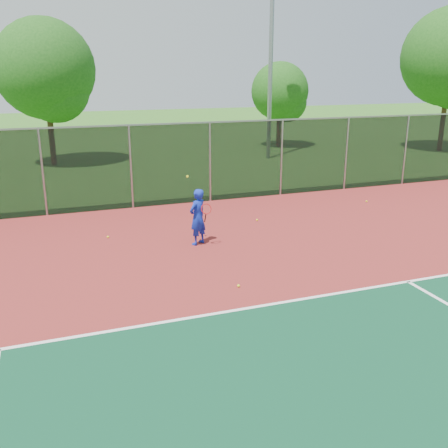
% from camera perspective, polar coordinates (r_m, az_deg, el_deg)
% --- Properties ---
extents(ground, '(120.00, 120.00, 0.00)m').
position_cam_1_polar(ground, '(9.57, 22.39, -14.73)').
color(ground, '#2C631C').
rests_on(ground, ground).
extents(court_apron, '(30.00, 20.00, 0.02)m').
position_cam_1_polar(court_apron, '(10.90, 15.39, -9.88)').
color(court_apron, maroon).
rests_on(court_apron, ground).
extents(fence_back, '(30.00, 0.06, 3.03)m').
position_cam_1_polar(fence_back, '(19.05, -1.61, 7.18)').
color(fence_back, black).
rests_on(fence_back, court_apron).
extents(tennis_player, '(0.71, 0.74, 2.03)m').
position_cam_1_polar(tennis_player, '(14.29, -3.03, 0.82)').
color(tennis_player, '#1227A9').
rests_on(tennis_player, court_apron).
extents(practice_ball_0, '(0.07, 0.07, 0.07)m').
position_cam_1_polar(practice_ball_0, '(19.90, 15.98, 2.51)').
color(practice_ball_0, yellow).
rests_on(practice_ball_0, court_apron).
extents(practice_ball_1, '(0.07, 0.07, 0.07)m').
position_cam_1_polar(practice_ball_1, '(16.76, 3.79, 0.47)').
color(practice_ball_1, yellow).
rests_on(practice_ball_1, court_apron).
extents(practice_ball_2, '(0.07, 0.07, 0.07)m').
position_cam_1_polar(practice_ball_2, '(15.42, -13.13, -1.45)').
color(practice_ball_2, yellow).
rests_on(practice_ball_2, court_apron).
extents(practice_ball_4, '(0.07, 0.07, 0.07)m').
position_cam_1_polar(practice_ball_4, '(11.69, 1.68, -7.07)').
color(practice_ball_4, yellow).
rests_on(practice_ball_4, court_apron).
extents(floodlight_n, '(0.90, 0.40, 11.72)m').
position_cam_1_polar(floodlight_n, '(28.88, 5.43, 20.57)').
color(floodlight_n, gray).
rests_on(floodlight_n, ground).
extents(tree_back_left, '(5.10, 5.10, 7.49)m').
position_cam_1_polar(tree_back_left, '(28.10, -19.55, 15.88)').
color(tree_back_left, '#3D2516').
rests_on(tree_back_left, ground).
extents(tree_back_mid, '(3.71, 3.71, 5.45)m').
position_cam_1_polar(tree_back_mid, '(33.58, 6.60, 14.56)').
color(tree_back_mid, '#3D2516').
rests_on(tree_back_mid, ground).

